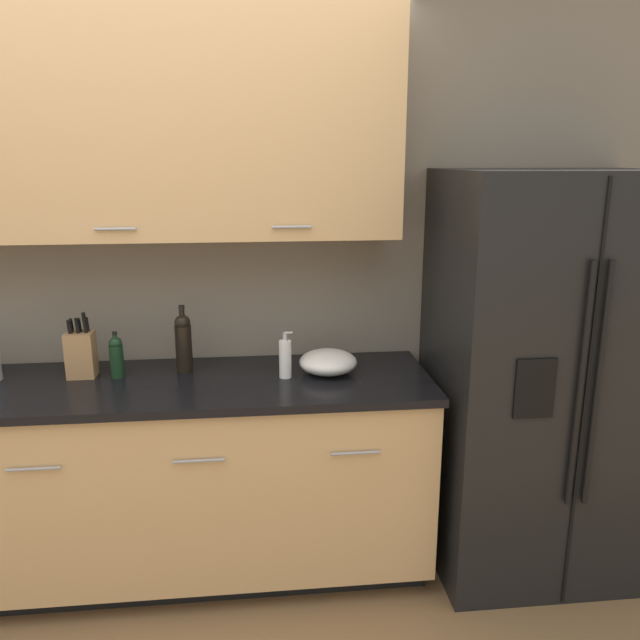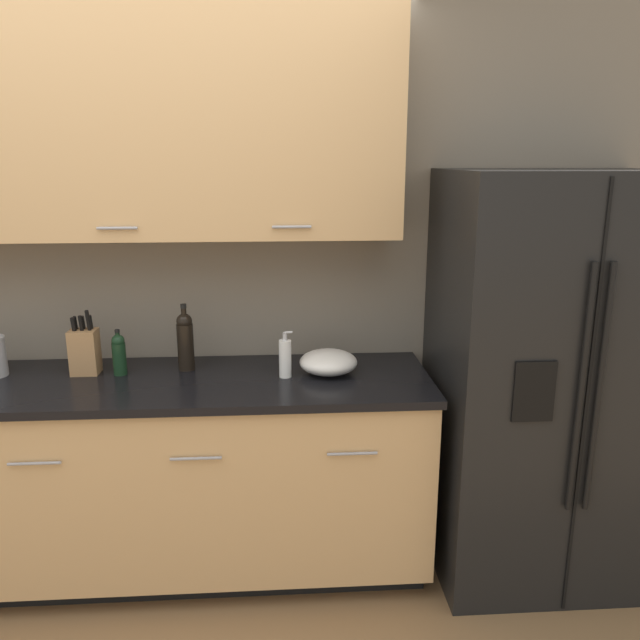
# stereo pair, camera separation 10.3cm
# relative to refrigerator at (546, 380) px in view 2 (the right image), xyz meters

# --- Properties ---
(wall_back) EXTENTS (10.00, 0.39, 2.60)m
(wall_back) POSITION_rel_refrigerator_xyz_m (-1.80, 0.33, 0.64)
(wall_back) COLOR gray
(wall_back) RESTS_ON ground_plane
(counter_unit) EXTENTS (2.58, 0.64, 0.93)m
(counter_unit) POSITION_rel_refrigerator_xyz_m (-1.80, 0.05, -0.43)
(counter_unit) COLOR black
(counter_unit) RESTS_ON ground_plane
(refrigerator) EXTENTS (0.93, 0.75, 1.80)m
(refrigerator) POSITION_rel_refrigerator_xyz_m (0.00, 0.00, 0.00)
(refrigerator) COLOR black
(refrigerator) RESTS_ON ground_plane
(knife_block) EXTENTS (0.12, 0.10, 0.29)m
(knife_block) POSITION_rel_refrigerator_xyz_m (-2.01, 0.15, 0.13)
(knife_block) COLOR #A87A4C
(knife_block) RESTS_ON counter_unit
(wine_bottle) EXTENTS (0.07, 0.07, 0.30)m
(wine_bottle) POSITION_rel_refrigerator_xyz_m (-1.58, 0.17, 0.16)
(wine_bottle) COLOR black
(wine_bottle) RESTS_ON counter_unit
(soap_dispenser) EXTENTS (0.06, 0.05, 0.20)m
(soap_dispenser) POSITION_rel_refrigerator_xyz_m (-1.14, 0.04, 0.11)
(soap_dispenser) COLOR white
(soap_dispenser) RESTS_ON counter_unit
(oil_bottle) EXTENTS (0.06, 0.06, 0.20)m
(oil_bottle) POSITION_rel_refrigerator_xyz_m (-1.86, 0.12, 0.12)
(oil_bottle) COLOR black
(oil_bottle) RESTS_ON counter_unit
(mixing_bowl) EXTENTS (0.25, 0.25, 0.10)m
(mixing_bowl) POSITION_rel_refrigerator_xyz_m (-0.95, 0.08, 0.08)
(mixing_bowl) COLOR white
(mixing_bowl) RESTS_ON counter_unit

